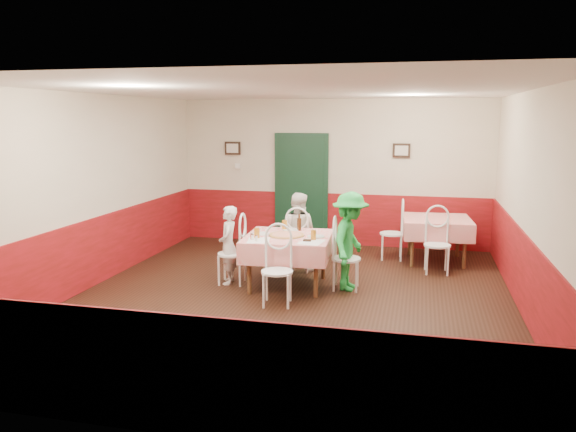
% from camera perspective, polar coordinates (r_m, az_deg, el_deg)
% --- Properties ---
extents(floor, '(7.00, 7.00, 0.00)m').
position_cam_1_polar(floor, '(7.80, 0.34, -8.38)').
color(floor, black).
rests_on(floor, ground).
extents(ceiling, '(7.00, 7.00, 0.00)m').
position_cam_1_polar(ceiling, '(7.41, 0.36, 12.65)').
color(ceiling, white).
rests_on(ceiling, back_wall).
extents(back_wall, '(6.00, 0.10, 2.80)m').
position_cam_1_polar(back_wall, '(10.89, 4.52, 4.40)').
color(back_wall, beige).
rests_on(back_wall, ground).
extents(front_wall, '(6.00, 0.10, 2.80)m').
position_cam_1_polar(front_wall, '(4.20, -10.52, -4.75)').
color(front_wall, beige).
rests_on(front_wall, ground).
extents(left_wall, '(0.10, 7.00, 2.80)m').
position_cam_1_polar(left_wall, '(8.65, -19.41, 2.41)').
color(left_wall, beige).
rests_on(left_wall, ground).
extents(right_wall, '(0.10, 7.00, 2.80)m').
position_cam_1_polar(right_wall, '(7.41, 23.59, 0.95)').
color(right_wall, beige).
rests_on(right_wall, ground).
extents(wainscot_back, '(6.00, 0.03, 1.00)m').
position_cam_1_polar(wainscot_back, '(11.00, 4.44, -0.28)').
color(wainscot_back, maroon).
rests_on(wainscot_back, ground).
extents(wainscot_front, '(6.00, 0.03, 1.00)m').
position_cam_1_polar(wainscot_front, '(4.52, -10.07, -15.80)').
color(wainscot_front, maroon).
rests_on(wainscot_front, ground).
extents(wainscot_left, '(0.03, 7.00, 1.00)m').
position_cam_1_polar(wainscot_left, '(8.80, -18.99, -3.41)').
color(wainscot_left, maroon).
rests_on(wainscot_left, ground).
extents(wainscot_right, '(0.03, 7.00, 1.00)m').
position_cam_1_polar(wainscot_right, '(7.58, 23.01, -5.77)').
color(wainscot_right, maroon).
rests_on(wainscot_right, ground).
extents(door, '(0.96, 0.06, 2.10)m').
position_cam_1_polar(door, '(10.99, 1.36, 2.64)').
color(door, black).
rests_on(door, ground).
extents(picture_left, '(0.32, 0.03, 0.26)m').
position_cam_1_polar(picture_left, '(11.29, -5.64, 6.87)').
color(picture_left, black).
rests_on(picture_left, back_wall).
extents(picture_right, '(0.32, 0.03, 0.26)m').
position_cam_1_polar(picture_right, '(10.68, 11.46, 6.54)').
color(picture_right, black).
rests_on(picture_right, back_wall).
extents(thermostat, '(0.10, 0.03, 0.10)m').
position_cam_1_polar(thermostat, '(11.28, -5.13, 5.09)').
color(thermostat, white).
rests_on(thermostat, back_wall).
extents(main_table, '(1.29, 1.29, 0.77)m').
position_cam_1_polar(main_table, '(8.25, 0.00, -4.62)').
color(main_table, red).
rests_on(main_table, ground).
extents(second_table, '(1.19, 1.19, 0.77)m').
position_cam_1_polar(second_table, '(9.98, 14.80, -2.38)').
color(second_table, red).
rests_on(second_table, ground).
extents(chair_left, '(0.45, 0.45, 0.90)m').
position_cam_1_polar(chair_left, '(8.41, -5.73, -3.86)').
color(chair_left, white).
rests_on(chair_left, ground).
extents(chair_right, '(0.44, 0.44, 0.90)m').
position_cam_1_polar(chair_right, '(8.14, 5.93, -4.34)').
color(chair_right, white).
rests_on(chair_right, ground).
extents(chair_far, '(0.50, 0.50, 0.90)m').
position_cam_1_polar(chair_far, '(9.05, 0.91, -2.82)').
color(chair_far, white).
rests_on(chair_far, ground).
extents(chair_near, '(0.47, 0.47, 0.90)m').
position_cam_1_polar(chair_near, '(7.42, -1.12, -5.69)').
color(chair_near, white).
rests_on(chair_near, ground).
extents(chair_second_a, '(0.45, 0.45, 0.90)m').
position_cam_1_polar(chair_second_a, '(9.97, 10.52, -1.78)').
color(chair_second_a, white).
rests_on(chair_second_a, ground).
extents(chair_second_b, '(0.45, 0.45, 0.90)m').
position_cam_1_polar(chair_second_b, '(9.24, 14.92, -2.90)').
color(chair_second_b, white).
rests_on(chair_second_b, ground).
extents(pizza, '(0.53, 0.53, 0.03)m').
position_cam_1_polar(pizza, '(8.14, -0.15, -1.92)').
color(pizza, '#B74723').
rests_on(pizza, main_table).
extents(plate_left, '(0.27, 0.27, 0.01)m').
position_cam_1_polar(plate_left, '(8.26, -2.75, -1.81)').
color(plate_left, white).
rests_on(plate_left, main_table).
extents(plate_right, '(0.27, 0.27, 0.01)m').
position_cam_1_polar(plate_right, '(8.08, 2.84, -2.09)').
color(plate_right, white).
rests_on(plate_right, main_table).
extents(plate_far, '(0.27, 0.27, 0.01)m').
position_cam_1_polar(plate_far, '(8.55, 0.26, -1.40)').
color(plate_far, white).
rests_on(plate_far, main_table).
extents(glass_a, '(0.08, 0.08, 0.15)m').
position_cam_1_polar(glass_a, '(7.99, -3.19, -1.75)').
color(glass_a, '#BF7219').
rests_on(glass_a, main_table).
extents(glass_b, '(0.08, 0.08, 0.14)m').
position_cam_1_polar(glass_b, '(7.88, 2.60, -1.95)').
color(glass_b, '#BF7219').
rests_on(glass_b, main_table).
extents(glass_c, '(0.08, 0.08, 0.15)m').
position_cam_1_polar(glass_c, '(8.57, -0.36, -0.92)').
color(glass_c, '#BF7219').
rests_on(glass_c, main_table).
extents(beer_bottle, '(0.07, 0.07, 0.23)m').
position_cam_1_polar(beer_bottle, '(8.52, 1.14, -0.71)').
color(beer_bottle, '#381C0A').
rests_on(beer_bottle, main_table).
extents(shaker_a, '(0.04, 0.04, 0.09)m').
position_cam_1_polar(shaker_a, '(7.86, -3.63, -2.15)').
color(shaker_a, silver).
rests_on(shaker_a, main_table).
extents(shaker_b, '(0.04, 0.04, 0.09)m').
position_cam_1_polar(shaker_b, '(7.78, -3.24, -2.28)').
color(shaker_b, silver).
rests_on(shaker_b, main_table).
extents(shaker_c, '(0.04, 0.04, 0.09)m').
position_cam_1_polar(shaker_c, '(7.91, -3.72, -2.09)').
color(shaker_c, '#B23319').
rests_on(shaker_c, main_table).
extents(menu_left, '(0.37, 0.45, 0.00)m').
position_cam_1_polar(menu_left, '(7.86, -3.02, -2.48)').
color(menu_left, white).
rests_on(menu_left, main_table).
extents(menu_right, '(0.35, 0.44, 0.00)m').
position_cam_1_polar(menu_right, '(7.75, 2.42, -2.65)').
color(menu_right, white).
rests_on(menu_right, main_table).
extents(wallet, '(0.12, 0.10, 0.02)m').
position_cam_1_polar(wallet, '(7.81, 1.96, -2.48)').
color(wallet, black).
rests_on(wallet, main_table).
extents(diner_left, '(0.37, 0.48, 1.17)m').
position_cam_1_polar(diner_left, '(8.40, -6.07, -2.95)').
color(diner_left, gray).
rests_on(diner_left, ground).
extents(diner_far, '(0.66, 0.53, 1.27)m').
position_cam_1_polar(diner_far, '(9.06, 0.96, -1.60)').
color(diner_far, gray).
rests_on(diner_far, ground).
extents(diner_right, '(0.63, 0.97, 1.42)m').
position_cam_1_polar(diner_right, '(8.07, 6.32, -2.56)').
color(diner_right, gray).
rests_on(diner_right, ground).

